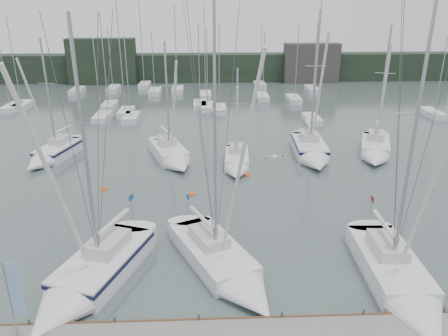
# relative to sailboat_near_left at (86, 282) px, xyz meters

# --- Properties ---
(ground) EXTENTS (160.00, 160.00, 0.00)m
(ground) POSITION_rel_sailboat_near_left_xyz_m (8.09, 1.14, -0.63)
(ground) COLOR #455452
(ground) RESTS_ON ground
(dock) EXTENTS (24.00, 2.00, 0.40)m
(dock) POSITION_rel_sailboat_near_left_xyz_m (8.09, -3.86, -0.43)
(dock) COLOR slate
(dock) RESTS_ON ground
(far_treeline) EXTENTS (90.00, 4.00, 5.00)m
(far_treeline) POSITION_rel_sailboat_near_left_xyz_m (8.09, 63.14, 1.87)
(far_treeline) COLOR black
(far_treeline) RESTS_ON ground
(far_building_left) EXTENTS (12.00, 3.00, 8.00)m
(far_building_left) POSITION_rel_sailboat_near_left_xyz_m (-11.91, 61.14, 3.37)
(far_building_left) COLOR black
(far_building_left) RESTS_ON ground
(far_building_right) EXTENTS (10.00, 3.00, 7.00)m
(far_building_right) POSITION_rel_sailboat_near_left_xyz_m (26.09, 61.14, 2.87)
(far_building_right) COLOR #3B3937
(far_building_right) RESTS_ON ground
(mast_forest) EXTENTS (58.96, 28.31, 14.74)m
(mast_forest) POSITION_rel_sailboat_near_left_xyz_m (3.42, 44.81, -0.15)
(mast_forest) COLOR silver
(mast_forest) RESTS_ON ground
(sailboat_near_left) EXTENTS (6.14, 10.03, 15.28)m
(sailboat_near_left) POSITION_rel_sailboat_near_left_xyz_m (0.00, 0.00, 0.00)
(sailboat_near_left) COLOR silver
(sailboat_near_left) RESTS_ON ground
(sailboat_near_center) EXTENTS (6.73, 10.09, 15.78)m
(sailboat_near_center) POSITION_rel_sailboat_near_left_xyz_m (7.75, 0.80, -0.12)
(sailboat_near_center) COLOR silver
(sailboat_near_center) RESTS_ON ground
(sailboat_near_right) EXTENTS (3.27, 10.51, 16.15)m
(sailboat_near_right) POSITION_rel_sailboat_near_left_xyz_m (16.79, -1.13, -0.07)
(sailboat_near_right) COLOR silver
(sailboat_near_right) RESTS_ON ground
(sailboat_mid_a) EXTENTS (4.42, 8.23, 12.19)m
(sailboat_mid_a) POSITION_rel_sailboat_near_left_xyz_m (-8.45, 20.62, -0.03)
(sailboat_mid_a) COLOR silver
(sailboat_mid_a) RESTS_ON ground
(sailboat_mid_b) EXTENTS (5.12, 8.37, 12.01)m
(sailboat_mid_b) POSITION_rel_sailboat_near_left_xyz_m (3.37, 19.46, -0.04)
(sailboat_mid_b) COLOR silver
(sailboat_mid_b) RESTS_ON ground
(sailboat_mid_c) EXTENTS (2.69, 7.12, 9.77)m
(sailboat_mid_c) POSITION_rel_sailboat_near_left_xyz_m (9.32, 17.61, -0.11)
(sailboat_mid_c) COLOR silver
(sailboat_mid_c) RESTS_ON ground
(sailboat_mid_d) EXTENTS (3.41, 9.16, 14.75)m
(sailboat_mid_d) POSITION_rel_sailboat_near_left_xyz_m (16.85, 19.98, 0.04)
(sailboat_mid_d) COLOR silver
(sailboat_mid_d) RESTS_ON ground
(sailboat_mid_e) EXTENTS (5.32, 8.68, 13.46)m
(sailboat_mid_e) POSITION_rel_sailboat_near_left_xyz_m (23.23, 20.22, -0.02)
(sailboat_mid_e) COLOR silver
(sailboat_mid_e) RESTS_ON ground
(buoy_a) EXTENTS (0.52, 0.52, 0.52)m
(buoy_a) POSITION_rel_sailboat_near_left_xyz_m (5.33, 12.11, -0.63)
(buoy_a) COLOR #E85214
(buoy_a) RESTS_ON ground
(buoy_b) EXTENTS (0.54, 0.54, 0.54)m
(buoy_b) POSITION_rel_sailboat_near_left_xyz_m (10.16, 15.97, -0.63)
(buoy_b) COLOR #E85214
(buoy_b) RESTS_ON ground
(buoy_c) EXTENTS (0.59, 0.59, 0.59)m
(buoy_c) POSITION_rel_sailboat_near_left_xyz_m (-1.92, 13.47, -0.63)
(buoy_c) COLOR #E85214
(buoy_c) RESTS_ON ground
(dock_banner) EXTENTS (0.62, 0.08, 4.04)m
(dock_banner) POSITION_rel_sailboat_near_left_xyz_m (-1.93, -3.71, 2.16)
(dock_banner) COLOR #93969A
(dock_banner) RESTS_ON dock
(seagull) EXTENTS (0.91, 0.45, 0.18)m
(seagull) POSITION_rel_sailboat_near_left_xyz_m (10.07, 1.21, 6.53)
(seagull) COLOR silver
(seagull) RESTS_ON ground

